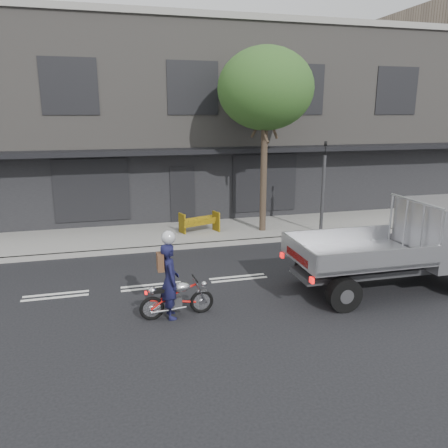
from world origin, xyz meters
TOP-DOWN VIEW (x-y plane):
  - ground at (0.00, 0.00)m, footprint 80.00×80.00m
  - sidewalk at (0.00, 4.70)m, footprint 32.00×3.20m
  - kerb at (0.00, 3.10)m, footprint 32.00×0.20m
  - building_main at (0.00, 11.30)m, footprint 26.00×10.00m
  - street_tree at (2.20, 4.20)m, footprint 3.40×3.40m
  - traffic_light_pole at (4.20, 3.35)m, footprint 0.12×0.12m
  - motorcycle at (-2.00, -1.87)m, footprint 1.71×0.50m
  - rider at (-2.15, -1.87)m, footprint 0.45×0.66m
  - flatbed_ute at (4.69, -1.71)m, footprint 5.11×2.17m
  - construction_barrier at (-0.18, 4.32)m, footprint 1.49×0.99m

SIDE VIEW (x-z plane):
  - ground at x=0.00m, z-range 0.00..0.00m
  - sidewalk at x=0.00m, z-range 0.00..0.15m
  - kerb at x=0.00m, z-range 0.00..0.15m
  - motorcycle at x=-2.00m, z-range 0.01..0.89m
  - construction_barrier at x=-0.18m, z-range 0.15..0.93m
  - rider at x=-2.15m, z-range 0.00..1.73m
  - flatbed_ute at x=4.69m, z-range 0.17..2.52m
  - traffic_light_pole at x=4.20m, z-range -0.10..3.40m
  - building_main at x=0.00m, z-range 0.00..8.00m
  - street_tree at x=2.20m, z-range 1.90..8.65m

